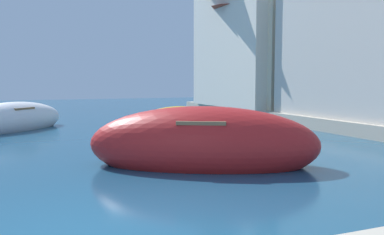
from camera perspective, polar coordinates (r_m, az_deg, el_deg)
quay_promenade at (r=7.10m, az=24.19°, el=-9.45°), size 44.00×32.00×0.50m
moored_boat_1 at (r=18.07m, az=-23.23°, el=-0.32°), size 4.73×4.82×1.45m
moored_boat_2 at (r=9.65m, az=1.55°, el=-3.74°), size 5.64×4.24×1.79m
moored_boat_3 at (r=15.19m, az=-1.93°, el=-0.97°), size 3.81×2.12×1.34m
waterfront_building_annex at (r=25.39m, az=10.65°, el=10.64°), size 6.96×8.16×7.82m
waterfront_building_far at (r=25.18m, az=10.86°, el=9.13°), size 5.58×8.55×6.48m
quayside_tree at (r=20.27m, az=20.20°, el=10.00°), size 3.15×3.15×4.90m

